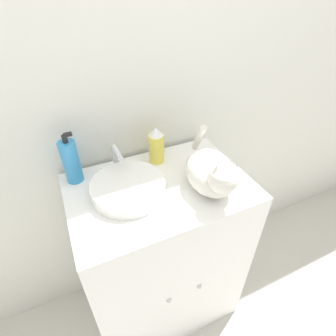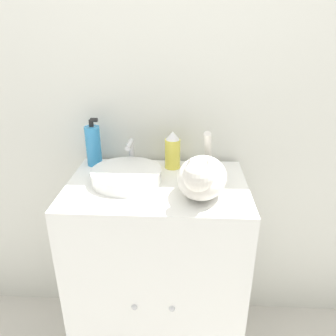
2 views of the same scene
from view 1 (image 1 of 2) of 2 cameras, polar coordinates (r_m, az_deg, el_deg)
name	(u,v)px [view 1 (image 1 of 2)]	position (r m, az deg, el deg)	size (l,w,h in m)	color
wall_back	(130,80)	(1.12, -8.34, 18.39)	(6.00, 0.05, 2.50)	silver
vanity_cabinet	(161,254)	(1.40, -1.44, -18.20)	(0.73, 0.51, 0.92)	white
sink_basin	(128,188)	(1.01, -8.68, -4.25)	(0.28, 0.28, 0.05)	white
faucet	(117,161)	(1.11, -11.12, 1.57)	(0.13, 0.11, 0.13)	silver
cat	(212,172)	(1.00, 9.55, -0.97)	(0.22, 0.36, 0.21)	silver
soap_bottle	(71,161)	(1.09, -20.38, 1.37)	(0.07, 0.07, 0.22)	#338CCC
spray_bottle	(156,145)	(1.14, -2.58, 4.92)	(0.07, 0.07, 0.17)	#EADB4C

